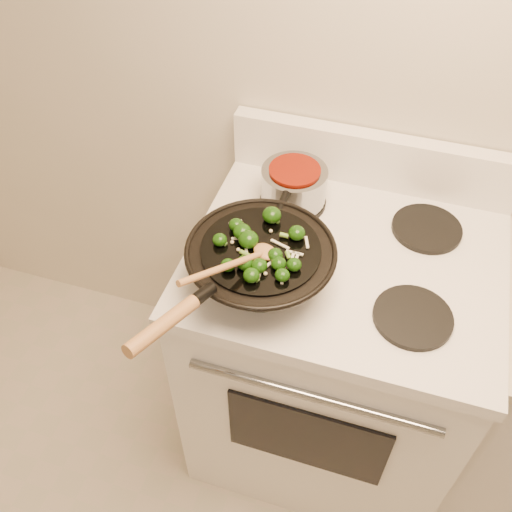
% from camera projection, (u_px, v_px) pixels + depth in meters
% --- Properties ---
extents(stove, '(0.78, 0.67, 1.08)m').
position_uv_depth(stove, '(330.00, 354.00, 1.75)').
color(stove, white).
rests_on(stove, ground).
extents(wok, '(0.35, 0.56, 0.18)m').
position_uv_depth(wok, '(260.00, 263.00, 1.31)').
color(wok, black).
rests_on(wok, stove).
extents(stirfry, '(0.21, 0.23, 0.04)m').
position_uv_depth(stirfry, '(259.00, 246.00, 1.26)').
color(stirfry, '#133908').
rests_on(stirfry, wok).
extents(wooden_spoon, '(0.16, 0.24, 0.10)m').
position_uv_depth(wooden_spoon, '(242.00, 260.00, 1.21)').
color(wooden_spoon, '#A97442').
rests_on(wooden_spoon, wok).
extents(saucepan, '(0.17, 0.28, 0.10)m').
position_uv_depth(saucepan, '(294.00, 185.00, 1.51)').
color(saucepan, gray).
rests_on(saucepan, stove).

